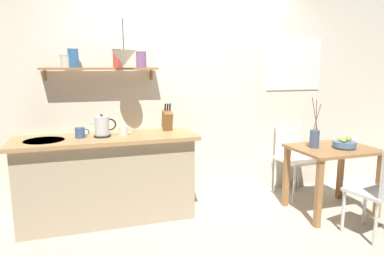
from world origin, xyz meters
TOP-DOWN VIEW (x-y plane):
  - ground_plane at (0.00, 0.00)m, footprint 14.00×14.00m
  - back_wall at (0.21, 0.65)m, footprint 6.80×0.11m
  - kitchen_counter at (-1.00, 0.32)m, footprint 1.83×0.63m
  - wall_shelf at (-1.02, 0.49)m, footprint 1.19×0.20m
  - dining_table at (1.36, -0.22)m, footprint 0.86×0.68m
  - dining_chair_near at (1.38, -0.86)m, footprint 0.47×0.47m
  - dining_chair_far at (1.31, 0.42)m, footprint 0.47×0.47m
  - fruit_bowl at (1.45, -0.28)m, footprint 0.24×0.24m
  - twig_vase at (1.15, -0.17)m, footprint 0.10×0.10m
  - electric_kettle at (-1.04, 0.29)m, footprint 0.25×0.17m
  - knife_block at (-0.33, 0.42)m, footprint 0.09×0.19m
  - coffee_mug_by_sink at (-1.25, 0.29)m, footprint 0.14×0.10m
  - coffee_mug_spare at (-0.82, 0.31)m, footprint 0.13×0.09m
  - pendant_lamp at (-0.81, 0.22)m, footprint 0.24×0.24m

SIDE VIEW (x-z plane):
  - ground_plane at x=0.00m, z-range 0.00..0.00m
  - kitchen_counter at x=-1.00m, z-range 0.01..0.91m
  - dining_chair_near at x=1.38m, z-range 0.05..0.94m
  - dining_chair_far at x=1.31m, z-range 0.06..0.98m
  - dining_table at x=1.36m, z-range 0.23..0.97m
  - fruit_bowl at x=1.45m, z-range 0.72..0.85m
  - twig_vase at x=1.15m, z-range 0.57..1.12m
  - coffee_mug_spare at x=-0.82m, z-range 0.90..0.99m
  - coffee_mug_by_sink at x=-1.25m, z-range 0.90..1.01m
  - electric_kettle at x=-1.04m, z-range 0.89..1.12m
  - knife_block at x=-0.33m, z-range 0.87..1.18m
  - back_wall at x=0.21m, z-range 0.00..2.70m
  - wall_shelf at x=-1.02m, z-range 1.48..1.80m
  - pendant_lamp at x=-0.81m, z-range 1.46..1.91m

